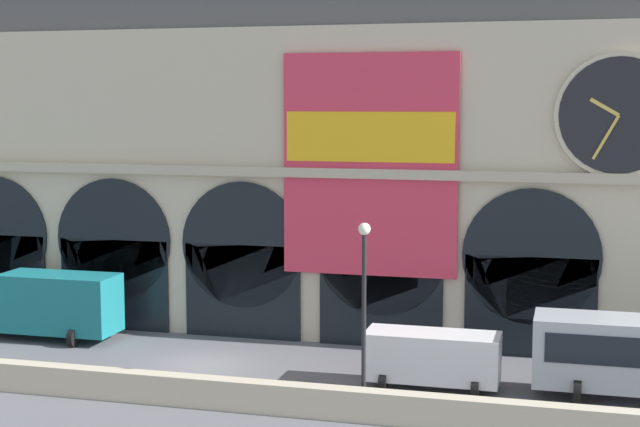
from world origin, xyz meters
TOP-DOWN VIEW (x-y plane):
  - ground_plane at (0.00, 0.00)m, footprint 200.00×200.00m
  - quay_parapet_wall at (0.00, -5.17)m, footprint 90.00×0.70m
  - station_building at (0.06, 7.35)m, footprint 41.12×5.10m
  - box_truck_midwest at (-9.04, 2.34)m, footprint 7.50×2.91m
  - van_mideast at (9.83, -0.69)m, footprint 5.20×2.48m
  - street_lamp_quayside at (7.90, -4.37)m, footprint 0.44×0.44m

SIDE VIEW (x-z plane):
  - ground_plane at x=0.00m, z-range 0.00..0.00m
  - quay_parapet_wall at x=0.00m, z-range 0.00..1.12m
  - van_mideast at x=9.83m, z-range 0.15..2.35m
  - box_truck_midwest at x=-9.04m, z-range 0.14..3.26m
  - street_lamp_quayside at x=7.90m, z-range 0.96..7.86m
  - station_building at x=0.06m, z-range -0.31..18.47m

